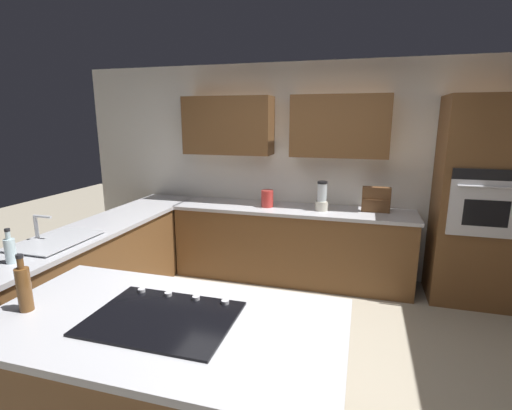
# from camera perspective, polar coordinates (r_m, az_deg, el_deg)

# --- Properties ---
(ground_plane) EXTENTS (14.00, 14.00, 0.00)m
(ground_plane) POSITION_cam_1_polar(r_m,az_deg,el_deg) (3.30, 1.03, -23.01)
(ground_plane) COLOR #9E937F
(wall_back) EXTENTS (6.00, 0.44, 2.60)m
(wall_back) POSITION_cam_1_polar(r_m,az_deg,el_deg) (4.71, 6.73, 6.80)
(wall_back) COLOR white
(wall_back) RESTS_ON ground
(lower_cabinets_back) EXTENTS (2.80, 0.60, 0.86)m
(lower_cabinets_back) POSITION_cam_1_polar(r_m,az_deg,el_deg) (4.63, 5.36, -6.12)
(lower_cabinets_back) COLOR brown
(lower_cabinets_back) RESTS_ON ground
(countertop_back) EXTENTS (2.84, 0.64, 0.04)m
(countertop_back) POSITION_cam_1_polar(r_m,az_deg,el_deg) (4.50, 5.48, -0.70)
(countertop_back) COLOR #B2B2B7
(countertop_back) RESTS_ON lower_cabinets_back
(lower_cabinets_side) EXTENTS (0.60, 2.90, 0.86)m
(lower_cabinets_side) POSITION_cam_1_polar(r_m,az_deg,el_deg) (4.28, -21.40, -8.60)
(lower_cabinets_side) COLOR brown
(lower_cabinets_side) RESTS_ON ground
(countertop_side) EXTENTS (0.64, 2.94, 0.04)m
(countertop_side) POSITION_cam_1_polar(r_m,az_deg,el_deg) (4.14, -21.91, -2.79)
(countertop_side) COLOR #B2B2B7
(countertop_side) RESTS_ON lower_cabinets_side
(island_base) EXTENTS (1.85, 0.94, 0.86)m
(island_base) POSITION_cam_1_polar(r_m,az_deg,el_deg) (2.40, -13.36, -26.30)
(island_base) COLOR brown
(island_base) RESTS_ON ground
(island_top) EXTENTS (1.93, 1.02, 0.04)m
(island_top) POSITION_cam_1_polar(r_m,az_deg,el_deg) (2.15, -14.01, -16.95)
(island_top) COLOR #B2B2B7
(island_top) RESTS_ON island_base
(wall_oven) EXTENTS (0.80, 0.66, 2.17)m
(wall_oven) POSITION_cam_1_polar(r_m,az_deg,el_deg) (4.54, 30.53, 0.34)
(wall_oven) COLOR brown
(wall_oven) RESTS_ON ground
(sink_unit) EXTENTS (0.46, 0.70, 0.23)m
(sink_unit) POSITION_cam_1_polar(r_m,az_deg,el_deg) (3.68, -28.13, -4.72)
(sink_unit) COLOR #515456
(sink_unit) RESTS_ON countertop_side
(cooktop) EXTENTS (0.76, 0.56, 0.03)m
(cooktop) POSITION_cam_1_polar(r_m,az_deg,el_deg) (2.14, -13.97, -16.24)
(cooktop) COLOR black
(cooktop) RESTS_ON island_top
(blender) EXTENTS (0.15, 0.15, 0.34)m
(blender) POSITION_cam_1_polar(r_m,az_deg,el_deg) (4.39, 9.97, 1.06)
(blender) COLOR beige
(blender) RESTS_ON countertop_back
(spice_rack) EXTENTS (0.31, 0.11, 0.29)m
(spice_rack) POSITION_cam_1_polar(r_m,az_deg,el_deg) (4.48, 17.76, 0.80)
(spice_rack) COLOR brown
(spice_rack) RESTS_ON countertop_back
(kettle) EXTENTS (0.15, 0.15, 0.20)m
(kettle) POSITION_cam_1_polar(r_m,az_deg,el_deg) (4.51, 1.72, 0.99)
(kettle) COLOR red
(kettle) RESTS_ON countertop_back
(dish_soap_bottle) EXTENTS (0.08, 0.08, 0.26)m
(dish_soap_bottle) POSITION_cam_1_polar(r_m,az_deg,el_deg) (3.30, -33.28, -5.68)
(dish_soap_bottle) COLOR silver
(dish_soap_bottle) RESTS_ON countertop_side
(oil_bottle) EXTENTS (0.07, 0.07, 0.33)m
(oil_bottle) POSITION_cam_1_polar(r_m,az_deg,el_deg) (2.46, -31.78, -10.63)
(oil_bottle) COLOR brown
(oil_bottle) RESTS_ON island_top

